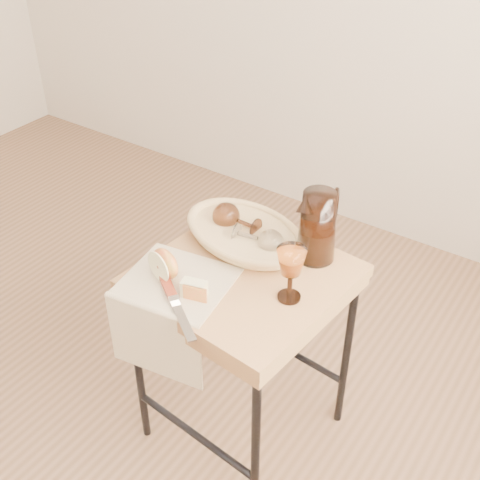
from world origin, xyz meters
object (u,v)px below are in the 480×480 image
Objects in this scene: tea_towel at (177,282)px; table_knife at (175,302)px; goblet_lying_a at (239,221)px; side_table at (244,357)px; pitcher at (317,226)px; goblet_lying_b at (256,238)px; apple_half at (165,264)px; bread_basket at (245,235)px; wine_goblet at (290,274)px.

tea_towel is 0.10m from table_knife.
tea_towel is at bearing 88.29° from goblet_lying_a.
pitcher reaches higher than side_table.
goblet_lying_b is 0.17m from pitcher.
goblet_lying_a is 1.42× the size of apple_half.
goblet_lying_a is 0.09m from goblet_lying_b.
goblet_lying_b reaches higher than table_knife.
pitcher is (0.15, 0.07, 0.06)m from goblet_lying_b.
goblet_lying_b is (0.05, -0.02, 0.02)m from bread_basket.
tea_towel is at bearing -132.48° from side_table.
pitcher reaches higher than goblet_lying_b.
side_table is at bearing 172.47° from wine_goblet.
goblet_lying_a is at bearing 147.17° from goblet_lying_b.
apple_half reaches higher than bread_basket.
wine_goblet reaches higher than side_table.
table_knife is (0.09, -0.07, -0.03)m from apple_half.
bread_basket is at bearing 154.76° from goblet_lying_a.
side_table is 0.41m from goblet_lying_a.
goblet_lying_b is 0.47× the size of pitcher.
tea_towel is at bearing -121.95° from goblet_lying_b.
apple_half is at bearing -128.74° from goblet_lying_b.
wine_goblet is (0.23, -0.14, 0.05)m from bread_basket.
tea_towel is 2.35× the size of goblet_lying_b.
goblet_lying_a is 0.24m from pitcher.
goblet_lying_a is 0.35m from table_knife.
pitcher is at bearing 17.16° from goblet_lying_b.
goblet_lying_b is at bearing 58.37° from tea_towel.
goblet_lying_a is 0.86× the size of wine_goblet.
table_knife is (0.04, -0.34, -0.04)m from goblet_lying_a.
bread_basket is 3.72× the size of apple_half.
wine_goblet is 0.29m from table_knife.
goblet_lying_a is at bearing 93.38° from apple_half.
table_knife is at bearing 98.59° from goblet_lying_a.
side_table is at bearing -146.26° from pitcher.
bread_basket reaches higher than table_knife.
wine_goblet is (0.26, -0.15, 0.02)m from goblet_lying_a.
tea_towel reaches higher than side_table.
bread_basket is 1.42× the size of pitcher.
pitcher reaches higher than bread_basket.
goblet_lying_a is 0.30m from wine_goblet.
tea_towel is 0.06m from apple_half.
pitcher reaches higher than wine_goblet.
table_knife is at bearing -61.46° from tea_towel.
goblet_lying_a is at bearing 164.47° from bread_basket.
goblet_lying_b is 0.21m from wine_goblet.
bread_basket is at bearing 149.15° from wine_goblet.
bread_basket is 1.36× the size of table_knife.
tea_towel is at bearing -157.40° from wine_goblet.
apple_half is at bearing 81.02° from goblet_lying_a.
bread_basket is at bearing 86.16° from apple_half.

